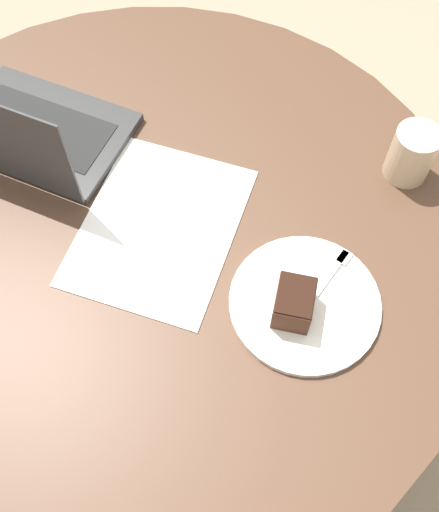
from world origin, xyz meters
name	(u,v)px	position (x,y,z in m)	size (l,w,h in m)	color
ground_plane	(170,364)	(0.00, 0.00, 0.00)	(12.00, 12.00, 0.00)	gray
dining_table	(149,271)	(0.00, 0.00, 0.58)	(1.22, 1.22, 0.73)	#4C3323
paper_document	(160,226)	(0.02, -0.03, 0.73)	(0.36, 0.28, 0.00)	white
plate	(305,303)	(-0.05, -0.32, 0.74)	(0.26, 0.26, 0.01)	silver
cake_slice	(294,303)	(-0.08, -0.30, 0.78)	(0.08, 0.07, 0.06)	#472619
fork	(327,279)	(0.00, -0.34, 0.75)	(0.17, 0.07, 0.00)	silver
coffee_glass	(412,154)	(0.28, -0.44, 0.79)	(0.08, 0.08, 0.11)	#C6AD89
laptop	(30,132)	(0.13, 0.27, 0.77)	(0.27, 0.36, 0.23)	#2D2D2D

